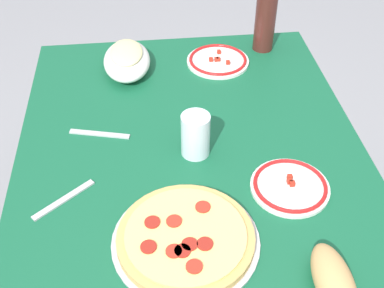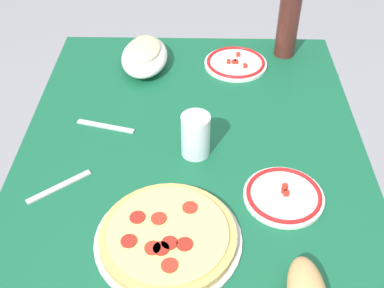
{
  "view_description": "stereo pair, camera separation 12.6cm",
  "coord_description": "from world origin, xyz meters",
  "px_view_note": "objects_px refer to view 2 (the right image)",
  "views": [
    {
      "loc": [
        -0.94,
        0.11,
        1.63
      ],
      "look_at": [
        0.0,
        0.0,
        0.79
      ],
      "focal_mm": 45.18,
      "sensor_mm": 36.0,
      "label": 1
    },
    {
      "loc": [
        -0.95,
        -0.02,
        1.63
      ],
      "look_at": [
        0.0,
        0.0,
        0.79
      ],
      "focal_mm": 45.18,
      "sensor_mm": 36.0,
      "label": 2
    }
  ],
  "objects_px": {
    "dining_table": "(192,185)",
    "baked_pasta_dish": "(144,55)",
    "side_plate_far": "(284,195)",
    "wine_bottle": "(289,16)",
    "side_plate_near": "(236,63)",
    "water_glass": "(196,135)",
    "pepperoni_pizza": "(168,236)"
  },
  "relations": [
    {
      "from": "dining_table",
      "to": "baked_pasta_dish",
      "type": "height_order",
      "value": "baked_pasta_dish"
    },
    {
      "from": "side_plate_far",
      "to": "dining_table",
      "type": "bearing_deg",
      "value": 54.81
    },
    {
      "from": "wine_bottle",
      "to": "side_plate_far",
      "type": "bearing_deg",
      "value": 173.02
    },
    {
      "from": "side_plate_near",
      "to": "side_plate_far",
      "type": "xyz_separation_m",
      "value": [
        -0.59,
        -0.09,
        -0.0
      ]
    },
    {
      "from": "dining_table",
      "to": "water_glass",
      "type": "height_order",
      "value": "water_glass"
    },
    {
      "from": "dining_table",
      "to": "side_plate_near",
      "type": "relative_size",
      "value": 5.89
    },
    {
      "from": "dining_table",
      "to": "side_plate_far",
      "type": "height_order",
      "value": "side_plate_far"
    },
    {
      "from": "baked_pasta_dish",
      "to": "side_plate_near",
      "type": "distance_m",
      "value": 0.3
    },
    {
      "from": "dining_table",
      "to": "side_plate_near",
      "type": "bearing_deg",
      "value": -17.43
    },
    {
      "from": "side_plate_near",
      "to": "wine_bottle",
      "type": "bearing_deg",
      "value": -65.78
    },
    {
      "from": "baked_pasta_dish",
      "to": "water_glass",
      "type": "distance_m",
      "value": 0.46
    },
    {
      "from": "baked_pasta_dish",
      "to": "wine_bottle",
      "type": "bearing_deg",
      "value": -79.62
    },
    {
      "from": "water_glass",
      "to": "dining_table",
      "type": "bearing_deg",
      "value": 89.07
    },
    {
      "from": "pepperoni_pizza",
      "to": "wine_bottle",
      "type": "relative_size",
      "value": 0.97
    },
    {
      "from": "dining_table",
      "to": "wine_bottle",
      "type": "distance_m",
      "value": 0.65
    },
    {
      "from": "pepperoni_pizza",
      "to": "baked_pasta_dish",
      "type": "distance_m",
      "value": 0.72
    },
    {
      "from": "wine_bottle",
      "to": "side_plate_near",
      "type": "xyz_separation_m",
      "value": [
        -0.08,
        0.17,
        -0.13
      ]
    },
    {
      "from": "side_plate_far",
      "to": "wine_bottle",
      "type": "bearing_deg",
      "value": -6.98
    },
    {
      "from": "dining_table",
      "to": "pepperoni_pizza",
      "type": "distance_m",
      "value": 0.32
    },
    {
      "from": "water_glass",
      "to": "baked_pasta_dish",
      "type": "bearing_deg",
      "value": 22.27
    },
    {
      "from": "dining_table",
      "to": "water_glass",
      "type": "bearing_deg",
      "value": -90.93
    },
    {
      "from": "wine_bottle",
      "to": "side_plate_far",
      "type": "relative_size",
      "value": 1.74
    },
    {
      "from": "dining_table",
      "to": "wine_bottle",
      "type": "relative_size",
      "value": 3.62
    },
    {
      "from": "dining_table",
      "to": "baked_pasta_dish",
      "type": "xyz_separation_m",
      "value": [
        0.42,
        0.16,
        0.17
      ]
    },
    {
      "from": "dining_table",
      "to": "wine_bottle",
      "type": "bearing_deg",
      "value": -30.94
    },
    {
      "from": "dining_table",
      "to": "pepperoni_pizza",
      "type": "xyz_separation_m",
      "value": [
        -0.29,
        0.05,
        0.14
      ]
    },
    {
      "from": "baked_pasta_dish",
      "to": "side_plate_far",
      "type": "xyz_separation_m",
      "value": [
        -0.58,
        -0.39,
        -0.03
      ]
    },
    {
      "from": "wine_bottle",
      "to": "side_plate_far",
      "type": "xyz_separation_m",
      "value": [
        -0.67,
        0.08,
        -0.13
      ]
    },
    {
      "from": "dining_table",
      "to": "side_plate_near",
      "type": "height_order",
      "value": "side_plate_near"
    },
    {
      "from": "water_glass",
      "to": "side_plate_near",
      "type": "bearing_deg",
      "value": -16.32
    },
    {
      "from": "water_glass",
      "to": "wine_bottle",
      "type": "bearing_deg",
      "value": -30.17
    },
    {
      "from": "baked_pasta_dish",
      "to": "wine_bottle",
      "type": "relative_size",
      "value": 0.71
    }
  ]
}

